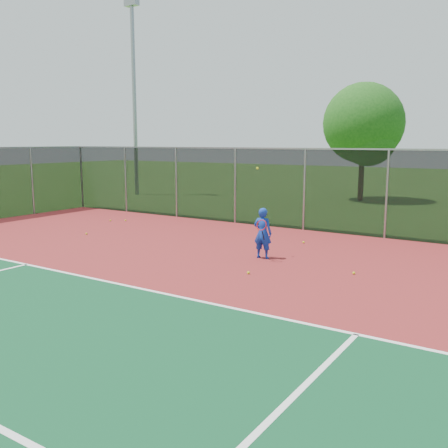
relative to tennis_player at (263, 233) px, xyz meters
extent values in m
plane|color=#2F611B|center=(2.07, -7.12, -0.74)|extent=(120.00, 120.00, 0.00)
cube|color=maroon|center=(2.07, -5.12, -0.73)|extent=(30.00, 20.00, 0.02)
cube|color=white|center=(4.07, -4.12, -0.71)|extent=(22.00, 0.10, 0.00)
cube|color=black|center=(2.07, 4.88, 0.78)|extent=(30.00, 0.04, 3.00)
cube|color=gray|center=(2.07, 4.88, 2.28)|extent=(30.00, 0.06, 0.06)
imported|color=#1136A8|center=(0.00, 0.00, 0.00)|extent=(0.56, 0.41, 1.44)
cylinder|color=black|center=(0.15, -0.25, -0.01)|extent=(0.03, 0.15, 0.27)
torus|color=#A51414|center=(0.15, -0.35, 0.29)|extent=(0.30, 0.13, 0.29)
sphere|color=#C4CD17|center=(-0.25, 0.10, 1.80)|extent=(0.07, 0.07, 0.07)
sphere|color=#C4CD17|center=(-7.94, 2.75, -0.69)|extent=(0.07, 0.07, 0.07)
sphere|color=#C4CD17|center=(-8.44, 2.38, -0.69)|extent=(0.07, 0.07, 0.07)
sphere|color=#C4CD17|center=(-6.95, -0.23, -0.69)|extent=(0.07, 0.07, 0.07)
sphere|color=#C4CD17|center=(2.75, -0.31, -0.69)|extent=(0.07, 0.07, 0.07)
sphere|color=#C4CD17|center=(0.54, -1.71, -0.69)|extent=(0.07, 0.07, 0.07)
sphere|color=#C4CD17|center=(0.12, 2.56, -0.69)|extent=(0.07, 0.07, 0.07)
cylinder|color=gray|center=(-14.93, 11.00, 4.84)|extent=(0.24, 0.24, 11.17)
cube|color=gray|center=(-14.93, 11.00, 10.60)|extent=(0.90, 0.40, 0.35)
cylinder|color=#372614|center=(-2.19, 15.49, 0.50)|extent=(0.30, 0.30, 2.48)
sphere|color=#184913|center=(-2.19, 15.49, 3.53)|extent=(4.42, 4.42, 4.42)
sphere|color=#184913|center=(-1.79, 15.19, 2.71)|extent=(3.04, 3.04, 3.04)
camera|label=1|loc=(6.57, -12.12, 2.53)|focal=40.00mm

